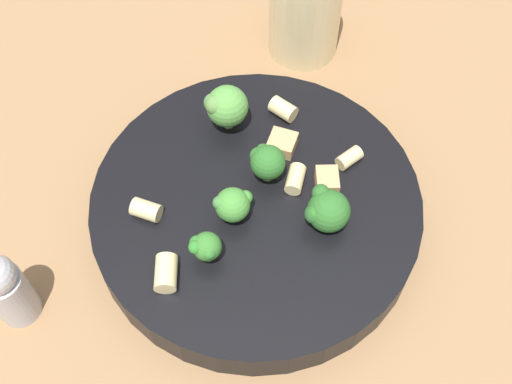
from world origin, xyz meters
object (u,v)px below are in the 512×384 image
Objects in this scene: rigatoni_0 at (295,179)px; drinking_glass at (305,15)px; pasta_bowl at (256,207)px; broccoli_floret_1 at (267,161)px; rigatoni_2 at (349,158)px; chicken_chunk_1 at (326,178)px; broccoli_floret_2 at (326,210)px; rigatoni_4 at (166,273)px; pepper_shaker at (6,289)px; chicken_chunk_0 at (282,143)px; broccoli_floret_4 at (233,205)px; broccoli_floret_0 at (225,106)px; broccoli_floret_3 at (205,247)px; rigatoni_3 at (146,210)px; rigatoni_1 at (283,109)px.

rigatoni_0 is 0.20m from drinking_glass.
pasta_bowl is 0.05m from broccoli_floret_1.
rigatoni_2 is 0.03m from chicken_chunk_1.
chicken_chunk_1 is (0.04, -0.01, -0.01)m from broccoli_floret_2.
pepper_shaker is at bearing 85.31° from rigatoni_4.
rigatoni_4 is at bearing 133.55° from chicken_chunk_0.
broccoli_floret_1 is 0.05m from broccoli_floret_4.
broccoli_floret_3 is at bearing 164.70° from broccoli_floret_0.
drinking_glass is at bearing -7.25° from chicken_chunk_1.
broccoli_floret_4 is 1.37× the size of rigatoni_0.
broccoli_floret_4 is (-0.04, 0.04, -0.00)m from broccoli_floret_1.
drinking_glass reaches higher than broccoli_floret_2.
pepper_shaker is (-0.05, 0.12, -0.00)m from rigatoni_3.
broccoli_floret_0 is at bearing -55.56° from pepper_shaker.
broccoli_floret_3 is 0.12m from chicken_chunk_1.
broccoli_floret_2 is (-0.12, -0.07, -0.01)m from broccoli_floret_0.
pepper_shaker reaches higher than rigatoni_4.
broccoli_floret_1 is at bearing -44.65° from broccoli_floret_4.
rigatoni_3 is (0.01, 0.07, -0.01)m from broccoli_floret_4.
broccoli_floret_1 is 1.08× the size of broccoli_floret_4.
broccoli_floret_0 and pepper_shaker have the same top height.
rigatoni_3 is 0.14m from chicken_chunk_0.
broccoli_floret_1 reaches higher than rigatoni_1.
chicken_chunk_0 is at bearing 167.37° from rigatoni_1.
broccoli_floret_2 is 1.12× the size of broccoli_floret_4.
rigatoni_0 is at bearing -76.30° from pepper_shaker.
rigatoni_3 is 1.02× the size of chicken_chunk_1.
pepper_shaker is at bearing 112.49° from chicken_chunk_0.
rigatoni_0 is 1.11× the size of rigatoni_2.
broccoli_floret_1 reaches higher than chicken_chunk_1.
rigatoni_4 is at bearing 114.21° from chicken_chunk_1.
broccoli_floret_1 reaches higher than broccoli_floret_3.
broccoli_floret_2 is 1.60× the size of rigatoni_1.
pasta_bowl is 0.04m from broccoli_floret_4.
rigatoni_2 is at bearing -115.48° from chicken_chunk_0.
broccoli_floret_4 reaches higher than broccoli_floret_3.
rigatoni_3 is (0.03, 0.15, -0.01)m from broccoli_floret_2.
broccoli_floret_3 reaches higher than chicken_chunk_1.
rigatoni_1 is at bearing -33.65° from broccoli_floret_3.
pasta_bowl is 0.06m from chicken_chunk_0.
broccoli_floret_4 is at bearing -38.12° from broccoli_floret_3.
chicken_chunk_1 is at bearing -109.50° from broccoli_floret_1.
broccoli_floret_2 is at bearing -78.72° from rigatoni_4.
broccoli_floret_0 is at bearing 140.26° from drinking_glass.
broccoli_floret_4 is 0.25m from drinking_glass.
chicken_chunk_1 is (0.07, -0.15, -0.00)m from rigatoni_4.
rigatoni_0 reaches higher than rigatoni_2.
broccoli_floret_3 is 0.13m from chicken_chunk_0.
rigatoni_3 is at bearing 94.08° from rigatoni_0.
rigatoni_3 is (0.05, 0.04, -0.01)m from broccoli_floret_3.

